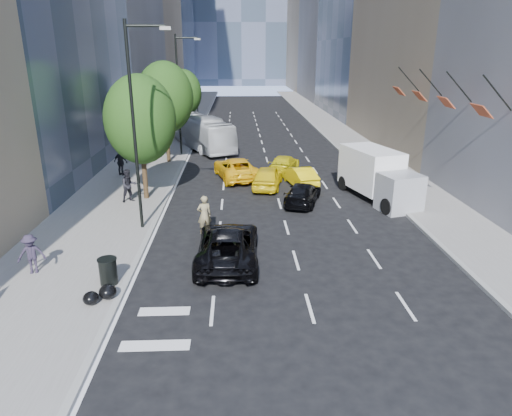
{
  "coord_description": "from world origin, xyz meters",
  "views": [
    {
      "loc": [
        -1.54,
        -18.25,
        8.72
      ],
      "look_at": [
        -0.66,
        2.54,
        1.6
      ],
      "focal_mm": 32.0,
      "sensor_mm": 36.0,
      "label": 1
    }
  ],
  "objects_px": {
    "black_sedan_lincoln": "(228,245)",
    "trash_can": "(108,272)",
    "black_sedan_mercedes": "(303,193)",
    "skateboarder": "(204,217)",
    "box_truck": "(378,175)",
    "city_bus": "(202,132)"
  },
  "relations": [
    {
      "from": "black_sedan_lincoln",
      "to": "trash_can",
      "type": "height_order",
      "value": "black_sedan_lincoln"
    },
    {
      "from": "skateboarder",
      "to": "black_sedan_lincoln",
      "type": "xyz_separation_m",
      "value": [
        1.2,
        -2.99,
        -0.21
      ]
    },
    {
      "from": "black_sedan_lincoln",
      "to": "box_truck",
      "type": "height_order",
      "value": "box_truck"
    },
    {
      "from": "black_sedan_mercedes",
      "to": "trash_can",
      "type": "bearing_deg",
      "value": 66.08
    },
    {
      "from": "box_truck",
      "to": "trash_can",
      "type": "relative_size",
      "value": 6.57
    },
    {
      "from": "skateboarder",
      "to": "trash_can",
      "type": "xyz_separation_m",
      "value": [
        -3.4,
        -5.12,
        -0.33
      ]
    },
    {
      "from": "black_sedan_lincoln",
      "to": "black_sedan_mercedes",
      "type": "height_order",
      "value": "black_sedan_lincoln"
    },
    {
      "from": "skateboarder",
      "to": "black_sedan_mercedes",
      "type": "height_order",
      "value": "skateboarder"
    },
    {
      "from": "box_truck",
      "to": "black_sedan_lincoln",
      "type": "bearing_deg",
      "value": -151.99
    },
    {
      "from": "box_truck",
      "to": "city_bus",
      "type": "bearing_deg",
      "value": 110.46
    },
    {
      "from": "black_sedan_mercedes",
      "to": "trash_can",
      "type": "height_order",
      "value": "black_sedan_mercedes"
    },
    {
      "from": "skateboarder",
      "to": "box_truck",
      "type": "relative_size",
      "value": 0.29
    },
    {
      "from": "black_sedan_lincoln",
      "to": "trash_can",
      "type": "bearing_deg",
      "value": 26.5
    },
    {
      "from": "skateboarder",
      "to": "trash_can",
      "type": "relative_size",
      "value": 1.94
    },
    {
      "from": "skateboarder",
      "to": "trash_can",
      "type": "height_order",
      "value": "skateboarder"
    },
    {
      "from": "skateboarder",
      "to": "box_truck",
      "type": "bearing_deg",
      "value": -168.93
    },
    {
      "from": "black_sedan_lincoln",
      "to": "city_bus",
      "type": "bearing_deg",
      "value": -81.91
    },
    {
      "from": "black_sedan_lincoln",
      "to": "black_sedan_mercedes",
      "type": "relative_size",
      "value": 1.29
    },
    {
      "from": "city_bus",
      "to": "box_truck",
      "type": "distance_m",
      "value": 20.29
    },
    {
      "from": "trash_can",
      "to": "city_bus",
      "type": "bearing_deg",
      "value": 86.22
    },
    {
      "from": "black_sedan_mercedes",
      "to": "trash_can",
      "type": "relative_size",
      "value": 4.26
    },
    {
      "from": "black_sedan_mercedes",
      "to": "city_bus",
      "type": "height_order",
      "value": "city_bus"
    }
  ]
}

